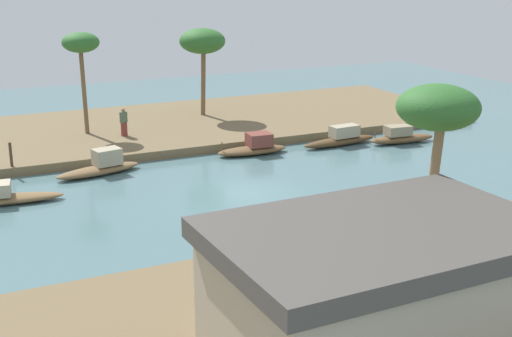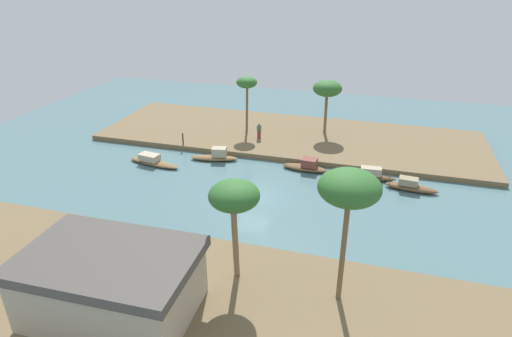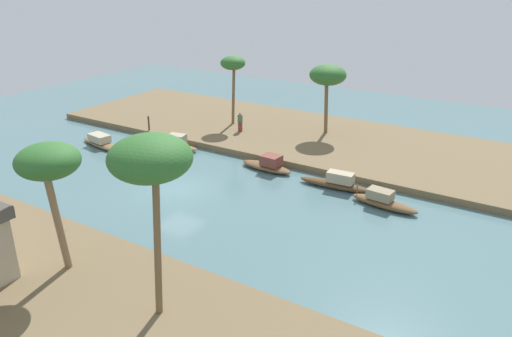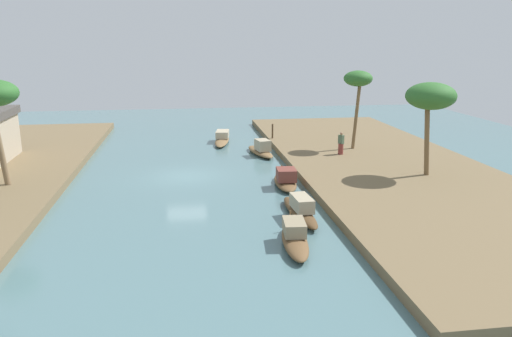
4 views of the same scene
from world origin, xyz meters
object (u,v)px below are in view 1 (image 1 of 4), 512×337
sampan_with_tall_canopy (341,138)px  mooring_post (11,154)px  sampan_with_red_awning (254,147)px  sampan_upstream_small (101,166)px  riverside_building (379,288)px  person_on_near_bank (124,124)px  palm_tree_right_tall (438,111)px  sampan_downstream_large (401,137)px  palm_tree_left_far (81,45)px  palm_tree_left_near (202,42)px

sampan_with_tall_canopy → mooring_post: size_ratio=4.04×
sampan_with_red_awning → sampan_with_tall_canopy: 5.26m
sampan_upstream_small → sampan_with_tall_canopy: bearing=167.5°
mooring_post → riverside_building: bearing=106.5°
person_on_near_bank → palm_tree_right_tall: bearing=-108.2°
sampan_downstream_large → palm_tree_right_tall: palm_tree_right_tall is taller
sampan_downstream_large → person_on_near_bank: bearing=-19.1°
palm_tree_left_far → palm_tree_right_tall: (-6.50, 22.72, -0.03)m
palm_tree_right_tall → palm_tree_left_near: bearing=-93.2°
sampan_downstream_large → mooring_post: bearing=-2.2°
person_on_near_bank → palm_tree_right_tall: 22.01m
sampan_with_red_awning → palm_tree_right_tall: (1.02, 15.89, 5.08)m
sampan_downstream_large → person_on_near_bank: (14.36, -6.54, 0.77)m
mooring_post → palm_tree_left_far: bearing=-131.5°
sampan_downstream_large → sampan_with_red_awning: bearing=-3.6°
sampan_upstream_small → palm_tree_left_near: bearing=-147.0°
sampan_with_tall_canopy → mooring_post: 17.65m
sampan_downstream_large → mooring_post: 21.12m
palm_tree_right_tall → sampan_downstream_large: bearing=-123.6°
sampan_downstream_large → sampan_with_tall_canopy: size_ratio=0.86×
sampan_with_red_awning → palm_tree_left_near: size_ratio=0.72×
sampan_with_red_awning → palm_tree_right_tall: palm_tree_right_tall is taller
person_on_near_bank → sampan_with_tall_canopy: bearing=-57.5°
riverside_building → palm_tree_left_far: bearing=-88.1°
palm_tree_right_tall → riverside_building: 7.22m
sampan_with_red_awning → riverside_building: riverside_building is taller
sampan_upstream_small → palm_tree_right_tall: bearing=103.2°
sampan_downstream_large → sampan_upstream_small: sampan_upstream_small is taller
palm_tree_left_near → riverside_building: (6.29, 28.48, -2.94)m
riverside_building → person_on_near_bank: bearing=-91.9°
sampan_upstream_small → riverside_building: size_ratio=0.53×
mooring_post → person_on_near_bank: bearing=-150.2°
sampan_with_red_awning → riverside_building: (5.94, 20.03, 1.80)m
palm_tree_left_far → riverside_building: 27.11m
riverside_building → palm_tree_left_near: bearing=-103.9°
sampan_upstream_small → palm_tree_left_far: bearing=-108.4°
sampan_downstream_large → sampan_upstream_small: (16.96, -1.21, 0.03)m
sampan_upstream_small → riverside_building: bearing=85.2°
palm_tree_left_near → riverside_building: bearing=77.5°
sampan_with_tall_canopy → palm_tree_right_tall: palm_tree_right_tall is taller
sampan_with_red_awning → person_on_near_bank: bearing=-38.4°
mooring_post → sampan_with_red_awning: bearing=173.5°
sampan_with_tall_canopy → palm_tree_left_near: 11.12m
palm_tree_left_near → palm_tree_right_tall: size_ratio=0.95×
mooring_post → sampan_downstream_large: bearing=172.4°
palm_tree_left_near → palm_tree_right_tall: 24.38m
person_on_near_bank → palm_tree_right_tall: palm_tree_right_tall is taller
mooring_post → riverside_building: size_ratio=0.14×
sampan_downstream_large → sampan_with_tall_canopy: bearing=-11.6°
palm_tree_left_near → riverside_building: size_ratio=0.66×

